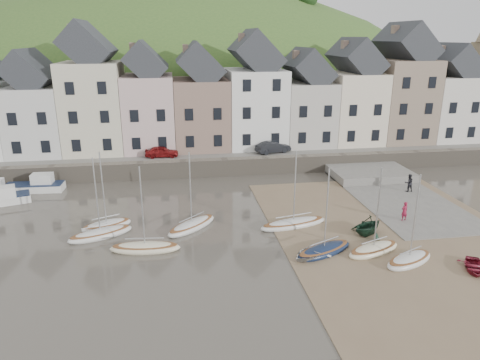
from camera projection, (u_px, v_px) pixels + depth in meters
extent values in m
plane|color=#433D35|center=(253.00, 246.00, 31.10)|extent=(160.00, 160.00, 0.00)
cube|color=#385E25|center=(212.00, 138.00, 60.92)|extent=(90.00, 30.00, 1.50)
cube|color=slate|center=(221.00, 153.00, 49.87)|extent=(70.00, 7.00, 0.10)
cube|color=slate|center=(224.00, 167.00, 46.79)|extent=(70.00, 1.20, 1.80)
cube|color=#79624A|center=(398.00, 236.00, 32.67)|extent=(18.00, 26.00, 0.06)
cube|color=slate|center=(396.00, 196.00, 40.74)|extent=(8.00, 18.00, 0.12)
ellipsoid|color=#385E25|center=(178.00, 197.00, 92.35)|extent=(134.40, 84.00, 84.00)
cylinder|color=#382619|center=(58.00, 10.00, 67.43)|extent=(0.50, 0.50, 3.00)
cylinder|color=#382619|center=(151.00, 12.00, 73.19)|extent=(0.50, 0.50, 3.00)
cylinder|color=#382619|center=(236.00, 12.00, 73.32)|extent=(0.50, 0.50, 3.00)
cylinder|color=#382619|center=(307.00, 12.00, 74.11)|extent=(0.50, 0.50, 3.00)
cube|color=silver|center=(39.00, 120.00, 49.13)|extent=(5.80, 8.00, 7.50)
cube|color=gray|center=(16.00, 58.00, 46.85)|extent=(0.60, 0.90, 1.40)
cube|color=beige|center=(95.00, 107.00, 49.63)|extent=(6.40, 8.00, 10.00)
cube|color=gray|center=(71.00, 31.00, 46.83)|extent=(0.60, 0.90, 1.40)
cube|color=#C6A8A4|center=(150.00, 113.00, 50.73)|extent=(5.60, 8.00, 8.50)
cube|color=gray|center=(132.00, 49.00, 48.32)|extent=(0.60, 0.90, 1.40)
cube|color=#826759|center=(201.00, 114.00, 51.66)|extent=(6.20, 8.00, 8.00)
cube|color=gray|center=(185.00, 51.00, 49.22)|extent=(0.60, 0.90, 1.40)
cube|color=white|center=(255.00, 108.00, 52.43)|extent=(6.60, 8.00, 9.00)
cube|color=gray|center=(241.00, 39.00, 49.75)|extent=(0.60, 0.90, 1.40)
cube|color=#B7B2A8|center=(305.00, 113.00, 53.56)|extent=(5.80, 8.00, 7.50)
cube|color=gray|center=(296.00, 56.00, 51.27)|extent=(0.60, 0.90, 1.40)
cube|color=beige|center=(352.00, 108.00, 54.25)|extent=(6.00, 8.00, 8.50)
cube|color=gray|center=(345.00, 46.00, 51.77)|extent=(0.60, 0.90, 1.40)
cube|color=gray|center=(400.00, 101.00, 54.92)|extent=(6.40, 8.00, 10.00)
cube|color=gray|center=(395.00, 31.00, 52.13)|extent=(0.60, 0.90, 1.40)
cube|color=silver|center=(444.00, 108.00, 56.11)|extent=(5.80, 8.00, 8.00)
cube|color=gray|center=(441.00, 51.00, 53.75)|extent=(0.60, 0.90, 1.40)
ellipsoid|color=silver|center=(101.00, 234.00, 32.49)|extent=(4.98, 3.36, 0.84)
ellipsoid|color=brown|center=(100.00, 232.00, 32.42)|extent=(4.57, 3.07, 0.20)
cylinder|color=#B2B5B7|center=(96.00, 195.00, 31.52)|extent=(0.10, 0.10, 5.60)
cylinder|color=#B2B5B7|center=(100.00, 225.00, 32.25)|extent=(2.43, 1.17, 0.08)
ellipsoid|color=silver|center=(107.00, 226.00, 33.95)|extent=(4.12, 2.92, 0.84)
ellipsoid|color=brown|center=(106.00, 223.00, 33.89)|extent=(3.78, 2.67, 0.20)
cylinder|color=#B2B5B7|center=(103.00, 188.00, 32.99)|extent=(0.10, 0.10, 5.60)
cylinder|color=#B2B5B7|center=(106.00, 217.00, 33.72)|extent=(1.96, 0.92, 0.08)
ellipsoid|color=beige|center=(145.00, 248.00, 30.37)|extent=(4.99, 1.96, 0.84)
ellipsoid|color=brown|center=(145.00, 245.00, 30.30)|extent=(4.59, 1.78, 0.20)
cylinder|color=#B2B5B7|center=(142.00, 207.00, 29.40)|extent=(0.10, 0.10, 5.60)
cylinder|color=#B2B5B7|center=(144.00, 238.00, 30.13)|extent=(2.67, 0.34, 0.08)
ellipsoid|color=silver|center=(192.00, 226.00, 33.92)|extent=(4.60, 4.45, 0.84)
ellipsoid|color=brown|center=(192.00, 223.00, 33.85)|extent=(4.21, 4.08, 0.20)
cylinder|color=#B2B5B7|center=(190.00, 188.00, 32.95)|extent=(0.10, 0.10, 5.60)
cylinder|color=#B2B5B7|center=(191.00, 217.00, 33.68)|extent=(2.02, 1.90, 0.08)
ellipsoid|color=silver|center=(293.00, 224.00, 34.27)|extent=(5.81, 2.70, 0.84)
ellipsoid|color=brown|center=(293.00, 221.00, 34.20)|extent=(5.34, 2.47, 0.20)
cylinder|color=#B2B5B7|center=(295.00, 187.00, 33.30)|extent=(0.10, 0.10, 5.60)
cylinder|color=#B2B5B7|center=(294.00, 215.00, 34.03)|extent=(3.03, 0.76, 0.08)
ellipsoid|color=#13203D|center=(324.00, 251.00, 29.98)|extent=(4.89, 3.37, 0.84)
ellipsoid|color=brown|center=(324.00, 248.00, 29.91)|extent=(4.49, 3.08, 0.20)
cylinder|color=#B2B5B7|center=(327.00, 209.00, 29.01)|extent=(0.10, 0.10, 5.60)
cylinder|color=#B2B5B7|center=(325.00, 241.00, 29.75)|extent=(2.37, 1.18, 0.08)
ellipsoid|color=silver|center=(409.00, 261.00, 28.69)|extent=(4.28, 3.05, 0.84)
ellipsoid|color=brown|center=(410.00, 258.00, 28.62)|extent=(3.93, 2.79, 0.20)
cylinder|color=#B2B5B7|center=(415.00, 217.00, 27.72)|extent=(0.10, 0.10, 5.60)
cylinder|color=#B2B5B7|center=(411.00, 250.00, 28.45)|extent=(2.04, 1.00, 0.08)
ellipsoid|color=beige|center=(373.00, 250.00, 30.10)|extent=(4.57, 2.94, 0.84)
ellipsoid|color=brown|center=(374.00, 247.00, 30.03)|extent=(4.19, 2.69, 0.20)
cylinder|color=#B2B5B7|center=(378.00, 208.00, 29.13)|extent=(0.10, 0.10, 5.60)
cylinder|color=#B2B5B7|center=(374.00, 240.00, 29.86)|extent=(2.24, 0.92, 0.08)
cube|color=silver|center=(3.00, 192.00, 38.28)|extent=(2.19, 1.74, 1.00)
cube|color=silver|center=(35.00, 188.00, 42.07)|extent=(5.46, 1.95, 0.70)
cube|color=#13203D|center=(34.00, 184.00, 41.95)|extent=(5.35, 1.99, 0.08)
cube|color=silver|center=(42.00, 179.00, 41.96)|extent=(1.94, 1.29, 1.00)
imported|color=silver|center=(310.00, 253.00, 29.33)|extent=(3.53, 3.25, 0.60)
imported|color=#153121|center=(368.00, 225.00, 32.56)|extent=(3.70, 3.55, 1.51)
imported|color=maroon|center=(474.00, 267.00, 27.69)|extent=(2.85, 3.15, 0.54)
imported|color=maroon|center=(404.00, 211.00, 34.94)|extent=(0.64, 0.49, 1.57)
imported|color=black|center=(409.00, 183.00, 41.50)|extent=(0.85, 0.67, 1.71)
imported|color=maroon|center=(162.00, 152.00, 47.78)|extent=(3.65, 1.64, 1.22)
imported|color=black|center=(273.00, 147.00, 49.55)|extent=(4.22, 2.43, 1.31)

